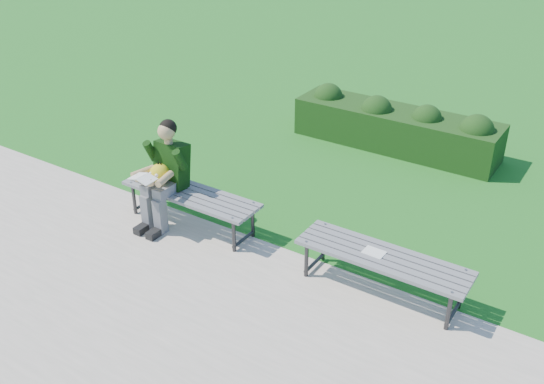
% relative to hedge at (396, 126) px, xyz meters
% --- Properties ---
extents(ground, '(80.00, 80.00, 0.00)m').
position_rel_hedge_xyz_m(ground, '(0.21, -3.39, -0.36)').
color(ground, '#2E7421').
rests_on(ground, ground).
extents(walkway, '(30.00, 3.50, 0.02)m').
position_rel_hedge_xyz_m(walkway, '(0.21, -5.14, -0.35)').
color(walkway, '#BCAF9D').
rests_on(walkway, ground).
extents(hedge, '(3.20, 0.81, 0.82)m').
position_rel_hedge_xyz_m(hedge, '(0.00, 0.00, 0.00)').
color(hedge, '#16431A').
rests_on(hedge, ground).
extents(bench_left, '(1.80, 0.50, 0.46)m').
position_rel_hedge_xyz_m(bench_left, '(-1.17, -3.56, 0.06)').
color(bench_left, slate).
rests_on(bench_left, walkway).
extents(bench_right, '(1.80, 0.50, 0.46)m').
position_rel_hedge_xyz_m(bench_right, '(1.32, -3.52, 0.06)').
color(bench_right, slate).
rests_on(bench_right, walkway).
extents(seated_boy, '(0.56, 0.76, 1.31)m').
position_rel_hedge_xyz_m(seated_boy, '(-1.47, -3.66, 0.35)').
color(seated_boy, slate).
rests_on(seated_boy, walkway).
extents(paper_sheet, '(0.22, 0.17, 0.01)m').
position_rel_hedge_xyz_m(paper_sheet, '(1.22, -3.52, 0.11)').
color(paper_sheet, white).
rests_on(paper_sheet, bench_right).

